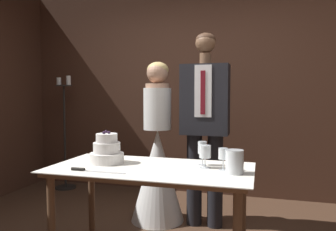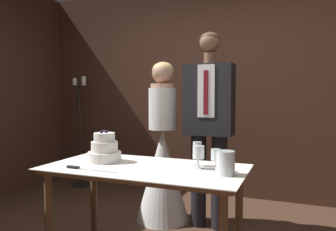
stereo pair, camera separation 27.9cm
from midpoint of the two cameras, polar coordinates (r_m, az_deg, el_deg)
name	(u,v)px [view 1 (the left image)]	position (r m, az deg, el deg)	size (l,w,h in m)	color
wall_back	(197,90)	(4.32, 3.26, 4.44)	(4.92, 0.12, 2.70)	#472B1E
cake_table	(151,179)	(2.43, -6.39, -11.03)	(1.46, 0.75, 0.76)	brown
tiered_cake	(107,151)	(2.59, -13.67, -6.06)	(0.26, 0.26, 0.25)	white
cake_knife	(87,170)	(2.37, -17.24, -9.12)	(0.40, 0.02, 0.02)	silver
wine_glass_near	(202,149)	(2.44, 2.74, -5.86)	(0.07, 0.07, 0.18)	silver
wine_glass_middle	(205,152)	(2.35, 3.09, -6.43)	(0.08, 0.08, 0.16)	silver
wine_glass_far	(223,154)	(2.29, 6.16, -6.80)	(0.07, 0.07, 0.16)	silver
hurricane_candle	(235,162)	(2.21, 7.96, -8.11)	(0.12, 0.12, 0.16)	silver
bride	(157,162)	(3.37, -4.24, -8.17)	(0.54, 0.54, 1.62)	white
groom	(205,120)	(3.17, 3.97, -0.72)	(0.46, 0.25, 1.88)	black
candle_stand	(65,138)	(4.75, -19.16, -3.72)	(0.28, 0.28, 1.55)	black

